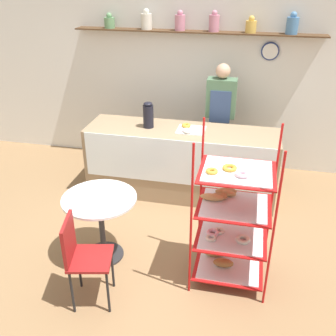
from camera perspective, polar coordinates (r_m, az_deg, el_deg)
name	(u,v)px	position (r m, az deg, el deg)	size (l,w,h in m)	color
ground_plane	(159,249)	(4.52, -1.25, -11.61)	(14.00, 14.00, 0.00)	olive
back_wall	(196,76)	(6.02, 4.11, 13.16)	(10.00, 0.30, 2.70)	white
display_counter	(181,162)	(5.31, 1.93, 0.85)	(2.52, 0.71, 0.94)	#937A5B
pastry_rack	(230,221)	(3.83, 9.02, -7.54)	(0.73, 0.62, 1.58)	#B71414
person_worker	(220,118)	(5.63, 7.56, 7.22)	(0.40, 0.23, 1.69)	#282833
cafe_table	(101,212)	(4.16, -9.77, -6.35)	(0.77, 0.77, 0.74)	#262628
cafe_chair	(81,252)	(3.68, -12.58, -11.85)	(0.45, 0.45, 0.90)	black
coffee_carafe	(148,115)	(5.16, -2.88, 7.69)	(0.14, 0.14, 0.34)	black
donut_tray_counter	(189,129)	(5.09, 3.05, 5.62)	(0.36, 0.33, 0.05)	silver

